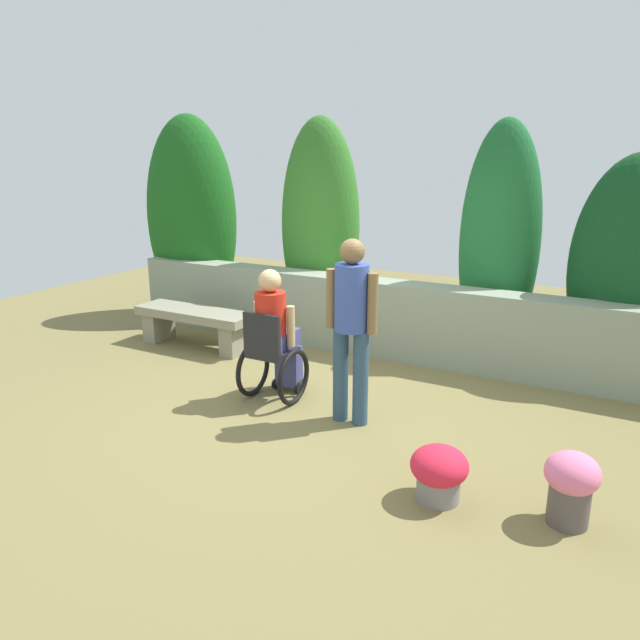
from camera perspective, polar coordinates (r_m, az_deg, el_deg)
The scene contains 8 objects.
ground_plane at distance 5.94m, azimuth -0.50°, elevation -8.11°, with size 13.59×13.59×0.00m, color olive.
stone_retaining_wall at distance 7.27m, azimuth 6.17°, elevation 0.15°, with size 7.23×0.39×0.92m, color gray.
hedge_backdrop at distance 7.85m, azimuth 2.81°, elevation 8.25°, with size 7.17×1.13×2.93m.
stone_bench at distance 7.74m, azimuth -11.80°, elevation -0.14°, with size 1.60×0.48×0.49m.
person_in_wheelchair at distance 5.90m, azimuth -4.38°, elevation -1.84°, with size 0.53×0.66×1.33m.
person_standing_companion at distance 5.28m, azimuth 3.00°, elevation 0.04°, with size 0.49×0.30×1.69m.
flower_pot_purple_near at distance 4.44m, azimuth 11.26°, elevation -13.96°, with size 0.41×0.41×0.41m.
flower_pot_terracotta_by_wall at distance 4.40m, azimuth 22.80°, elevation -14.19°, with size 0.36×0.36×0.51m.
Camera 1 is at (2.65, -4.74, 2.40)m, focal length 33.61 mm.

